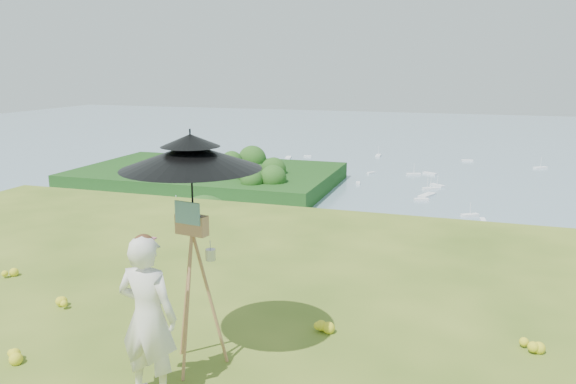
% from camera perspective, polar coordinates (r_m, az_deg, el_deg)
% --- Properties ---
extents(ground, '(14.00, 14.00, 0.00)m').
position_cam_1_polar(ground, '(6.17, -21.16, -16.57)').
color(ground, '#46601B').
rests_on(ground, ground).
extents(shoreline_tier, '(170.00, 28.00, 8.00)m').
position_cam_1_polar(shoreline_tier, '(88.23, 14.15, -13.89)').
color(shoreline_tier, '#696554').
rests_on(shoreline_tier, bay_water).
extents(bay_water, '(700.00, 700.00, 0.00)m').
position_cam_1_polar(bay_water, '(246.90, 16.92, 3.55)').
color(bay_water, '#6F8E9E').
rests_on(bay_water, ground).
extents(peninsula, '(90.00, 60.00, 12.00)m').
position_cam_1_polar(peninsula, '(180.29, -8.23, 2.37)').
color(peninsula, '#11350E').
rests_on(peninsula, bay_water).
extents(slope_trees, '(110.00, 50.00, 6.00)m').
position_cam_1_polar(slope_trees, '(43.16, 11.81, -12.13)').
color(slope_trees, '#244E17').
rests_on(slope_trees, forest_slope).
extents(harbor_town, '(110.00, 22.00, 5.00)m').
position_cam_1_polar(harbor_town, '(85.56, 14.39, -9.99)').
color(harbor_town, beige).
rests_on(harbor_town, shoreline_tier).
extents(moored_boats, '(140.00, 140.00, 0.70)m').
position_cam_1_polar(moored_boats, '(169.86, 12.07, -0.02)').
color(moored_boats, white).
rests_on(moored_boats, bay_water).
extents(wildflowers, '(10.00, 10.50, 0.12)m').
position_cam_1_polar(wildflowers, '(6.31, -19.74, -15.14)').
color(wildflowers, yellow).
rests_on(wildflowers, ground).
extents(painter, '(0.56, 0.37, 1.52)m').
position_cam_1_polar(painter, '(5.23, -14.06, -12.23)').
color(painter, white).
rests_on(painter, ground).
extents(field_easel, '(0.74, 0.74, 1.70)m').
position_cam_1_polar(field_easel, '(5.59, -9.51, -9.34)').
color(field_easel, '#92633D').
rests_on(field_easel, ground).
extents(sun_umbrella, '(1.44, 1.44, 0.97)m').
position_cam_1_polar(sun_umbrella, '(5.32, -9.75, 1.15)').
color(sun_umbrella, black).
rests_on(sun_umbrella, field_easel).
extents(painter_cap, '(0.20, 0.23, 0.10)m').
position_cam_1_polar(painter_cap, '(4.97, -14.50, -4.69)').
color(painter_cap, '#CE7181').
rests_on(painter_cap, painter).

